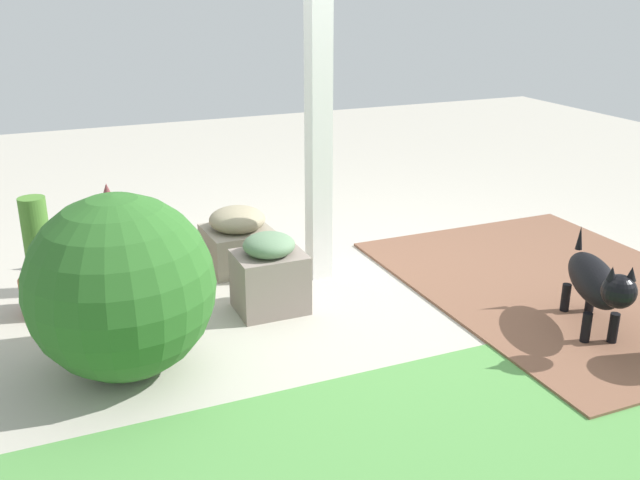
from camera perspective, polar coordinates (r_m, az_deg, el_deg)
name	(u,v)px	position (r m, az deg, el deg)	size (l,w,h in m)	color
ground_plane	(359,284)	(4.57, 3.18, -3.51)	(12.00, 12.00, 0.00)	#B6B0A1
brick_path	(564,286)	(4.77, 18.97, -3.50)	(1.80, 2.40, 0.02)	brown
porch_pillar	(318,122)	(4.41, -0.12, 9.46)	(0.13, 0.13, 2.03)	white
stone_planter_nearest	(238,239)	(4.79, -6.60, 0.08)	(0.45, 0.44, 0.42)	gray
stone_planter_near	(270,274)	(4.14, -4.06, -2.75)	(0.40, 0.33, 0.47)	gray
round_shrub	(121,287)	(3.53, -15.68, -3.63)	(0.91, 0.91, 0.91)	#2B6124
terracotta_pot_spiky	(111,227)	(4.99, -16.45, 1.04)	(0.27, 0.27, 0.57)	#AC533D
terracotta_pot_broad	(150,253)	(4.54, -13.50, -1.04)	(0.33, 0.33, 0.40)	#BB6946
terracotta_pot_tall	(42,272)	(4.40, -21.42, -2.43)	(0.27, 0.27, 0.70)	#AB6038
dog	(596,283)	(4.11, 21.29, -3.21)	(0.46, 0.73, 0.52)	black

